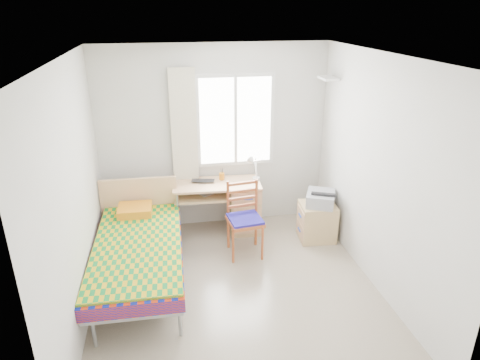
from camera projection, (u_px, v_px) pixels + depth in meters
name	position (u px, v px, depth m)	size (l,w,h in m)	color
floor	(237.00, 291.00, 4.91)	(3.50, 3.50, 0.00)	#BCAD93
ceiling	(236.00, 57.00, 3.93)	(3.50, 3.50, 0.00)	white
wall_back	(214.00, 139.00, 6.01)	(3.20, 3.20, 0.00)	silver
wall_left	(74.00, 199.00, 4.14)	(3.50, 3.50, 0.00)	silver
wall_right	(380.00, 176.00, 4.69)	(3.50, 3.50, 0.00)	silver
window	(235.00, 121.00, 5.95)	(1.10, 0.04, 1.30)	white
curtain	(184.00, 131.00, 5.82)	(0.35, 0.05, 1.70)	#F9EECE
floating_shelf	(328.00, 78.00, 5.63)	(0.20, 0.32, 0.03)	white
bed	(138.00, 247.00, 4.95)	(1.05, 2.16, 0.92)	#989CA1
desk	(239.00, 204.00, 6.11)	(1.24, 0.64, 0.75)	tan
chair	(245.00, 214.00, 5.50)	(0.47, 0.47, 0.98)	#AA4020
cabinet	(317.00, 222.00, 5.92)	(0.52, 0.46, 0.52)	tan
printer	(321.00, 198.00, 5.80)	(0.50, 0.53, 0.18)	#ABACB3
laptop	(203.00, 182.00, 5.92)	(0.32, 0.20, 0.03)	black
pen_cup	(222.00, 176.00, 6.04)	(0.08, 0.08, 0.09)	orange
task_lamp	(254.00, 166.00, 5.84)	(0.23, 0.32, 0.41)	white
book	(200.00, 195.00, 5.96)	(0.17, 0.23, 0.02)	gray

